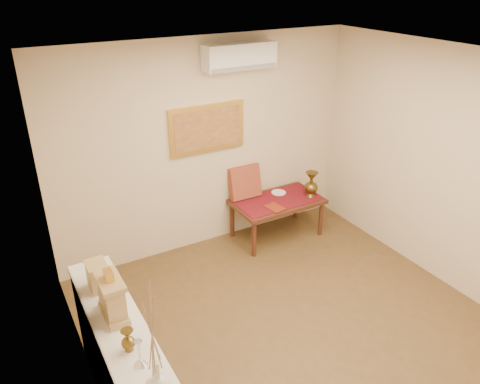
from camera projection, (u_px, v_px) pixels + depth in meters
floor at (309, 341)px, 4.71m from camera, size 4.50×4.50×0.00m
ceiling at (332, 69)px, 3.53m from camera, size 4.50×4.50×0.00m
wall_back at (207, 147)px, 5.88m from camera, size 4.00×0.02×2.70m
wall_left at (90, 296)px, 3.23m from camera, size 0.02×4.50×2.70m
wall_right at (467, 178)px, 5.01m from camera, size 0.02×4.50×2.70m
white_vase at (154, 350)px, 2.64m from camera, size 0.18×0.18×0.94m
candlestick at (140, 353)px, 3.11m from camera, size 0.10×0.10×0.21m
brass_urn_small at (128, 337)px, 3.23m from camera, size 0.10×0.10×0.23m
table_cloth at (277, 200)px, 6.31m from camera, size 1.14×0.59×0.01m
brass_urn_tall at (311, 182)px, 6.32m from camera, size 0.19×0.19×0.43m
plate at (279, 193)px, 6.49m from camera, size 0.20×0.20×0.01m
menu at (275, 208)px, 6.09m from camera, size 0.22×0.28×0.01m
cushion at (245, 182)px, 6.29m from camera, size 0.44×0.19×0.45m
display_ledge at (127, 376)px, 3.68m from camera, size 0.37×2.02×0.98m
mantel_clock at (112, 297)px, 3.52m from camera, size 0.17×0.36×0.41m
wooden_chest at (98, 276)px, 3.85m from camera, size 0.16×0.21×0.24m
low_table at (277, 204)px, 6.35m from camera, size 1.20×0.70×0.55m
painting at (207, 128)px, 5.75m from camera, size 1.00×0.06×0.60m
ac_unit at (240, 56)px, 5.47m from camera, size 0.90×0.25×0.30m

